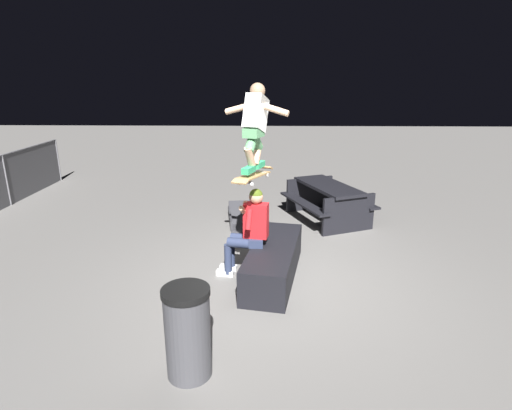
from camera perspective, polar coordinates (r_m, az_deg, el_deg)
ground_plane at (r=5.96m, az=2.60°, el=-10.79°), size 40.00×40.00×0.00m
ledge_box_main at (r=6.02m, az=2.47°, el=-7.83°), size 2.01×0.96×0.50m
person_sitting_on_ledge at (r=5.87m, az=-1.03°, el=-3.24°), size 0.60×0.78×1.33m
skateboard at (r=5.48m, az=-0.33°, el=4.15°), size 1.03×0.54×0.13m
skater_airborne at (r=5.42m, az=-0.11°, el=11.37°), size 0.63×0.86×1.12m
kicker_ramp at (r=8.23m, az=-1.18°, el=-2.08°), size 1.19×0.88×0.43m
picnic_table_back at (r=8.42m, az=10.00°, el=1.16°), size 2.08×1.89×0.75m
trash_bin at (r=4.15m, az=-9.51°, el=-17.13°), size 0.46×0.46×0.94m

